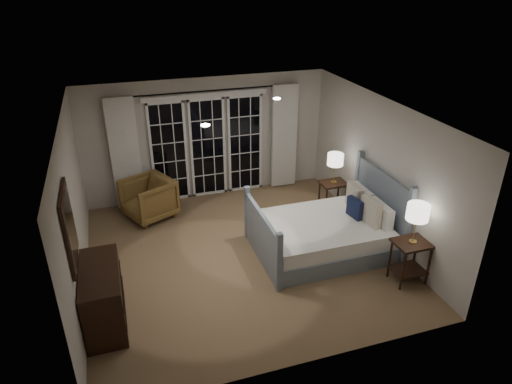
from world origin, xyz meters
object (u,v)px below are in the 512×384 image
object	(u,v)px
nightstand_right	(333,192)
lamp_right	(335,160)
nightstand_left	(410,255)
armchair	(149,199)
bed	(325,233)
dresser	(103,297)
lamp_left	(418,212)

from	to	relation	value
nightstand_right	lamp_right	world-z (taller)	lamp_right
nightstand_left	armchair	world-z (taller)	armchair
bed	dresser	world-z (taller)	bed
nightstand_right	dresser	distance (m)	4.76
lamp_left	lamp_right	xyz separation A→B (m)	(-0.12, 2.38, -0.09)
nightstand_right	lamp_right	distance (m)	0.69
nightstand_left	lamp_left	size ratio (longest dim) A/B	1.10
bed	nightstand_left	size ratio (longest dim) A/B	3.19
nightstand_left	nightstand_right	bearing A→B (deg)	92.90
nightstand_left	lamp_left	distance (m)	0.74
lamp_left	lamp_right	world-z (taller)	lamp_left
nightstand_left	lamp_left	xyz separation A→B (m)	(0.00, 0.00, 0.74)
lamp_right	armchair	size ratio (longest dim) A/B	0.68
bed	nightstand_left	bearing A→B (deg)	-54.88
lamp_left	lamp_right	size ratio (longest dim) A/B	1.07
bed	nightstand_right	bearing A→B (deg)	58.74
nightstand_left	lamp_left	bearing A→B (deg)	0.00
nightstand_left	lamp_right	world-z (taller)	lamp_right
bed	nightstand_right	xyz separation A→B (m)	(0.72, 1.18, 0.10)
nightstand_left	nightstand_right	xyz separation A→B (m)	(-0.12, 2.38, -0.04)
bed	dresser	bearing A→B (deg)	-168.83
nightstand_right	dresser	xyz separation A→B (m)	(-4.36, -1.90, 0.00)
nightstand_left	nightstand_right	world-z (taller)	nightstand_left
nightstand_right	lamp_left	distance (m)	2.51
dresser	nightstand_right	bearing A→B (deg)	23.57
nightstand_left	dresser	size ratio (longest dim) A/B	0.58
lamp_left	armchair	xyz separation A→B (m)	(-3.59, 3.29, -0.81)
nightstand_right	lamp_left	size ratio (longest dim) A/B	1.02
lamp_left	nightstand_left	bearing A→B (deg)	180.00
nightstand_left	lamp_right	size ratio (longest dim) A/B	1.18
lamp_right	dresser	distance (m)	4.81
armchair	lamp_right	bearing A→B (deg)	50.47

